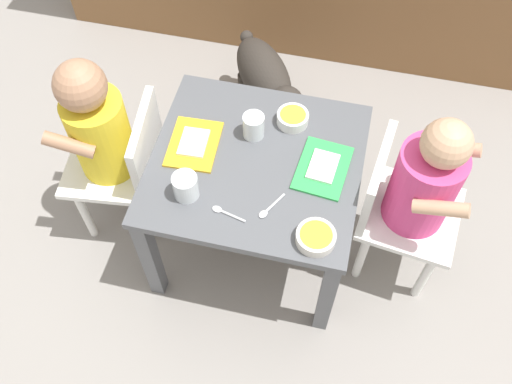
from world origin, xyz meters
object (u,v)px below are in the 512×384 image
(food_tray_right, at_px, (323,168))
(water_cup_left, at_px, (186,187))
(seated_child_right, at_px, (420,186))
(veggie_bowl_near, at_px, (316,237))
(dining_table, at_px, (256,177))
(water_cup_right, at_px, (254,127))
(dog, at_px, (267,79))
(cereal_bowl_right_side, at_px, (293,118))
(spoon_by_left_tray, at_px, (225,213))
(spoon_by_right_tray, at_px, (269,208))
(seated_child_left, at_px, (104,133))
(food_tray_left, at_px, (194,144))

(food_tray_right, xyz_separation_m, water_cup_left, (-0.34, -0.17, 0.03))
(seated_child_right, relative_size, veggie_bowl_near, 6.74)
(dining_table, height_order, water_cup_right, water_cup_right)
(dining_table, bearing_deg, food_tray_right, 5.24)
(dog, bearing_deg, cereal_bowl_right_side, -67.51)
(water_cup_left, relative_size, cereal_bowl_right_side, 0.80)
(seated_child_right, distance_m, spoon_by_left_tray, 0.54)
(seated_child_right, relative_size, spoon_by_right_tray, 7.50)
(food_tray_right, bearing_deg, dining_table, -174.76)
(dining_table, height_order, food_tray_right, food_tray_right)
(seated_child_left, bearing_deg, veggie_bowl_near, -17.84)
(veggie_bowl_near, distance_m, spoon_by_left_tray, 0.25)
(water_cup_left, distance_m, veggie_bowl_near, 0.37)
(seated_child_left, bearing_deg, cereal_bowl_right_side, 16.91)
(seated_child_left, relative_size, water_cup_left, 9.57)
(food_tray_right, bearing_deg, spoon_by_right_tray, -125.85)
(food_tray_right, bearing_deg, spoon_by_left_tray, -138.45)
(veggie_bowl_near, bearing_deg, spoon_by_left_tray, 173.85)
(seated_child_right, height_order, dog, seated_child_right)
(spoon_by_left_tray, height_order, spoon_by_right_tray, same)
(spoon_by_right_tray, bearing_deg, cereal_bowl_right_side, 89.69)
(cereal_bowl_right_side, relative_size, veggie_bowl_near, 0.90)
(water_cup_right, bearing_deg, seated_child_left, -168.03)
(seated_child_right, relative_size, food_tray_right, 3.47)
(dining_table, height_order, spoon_by_right_tray, spoon_by_right_tray)
(seated_child_left, height_order, veggie_bowl_near, seated_child_left)
(seated_child_left, height_order, dog, seated_child_left)
(dining_table, relative_size, dog, 1.40)
(food_tray_left, bearing_deg, spoon_by_right_tray, -32.11)
(seated_child_left, relative_size, spoon_by_left_tray, 7.15)
(dining_table, height_order, veggie_bowl_near, veggie_bowl_near)
(food_tray_right, distance_m, water_cup_right, 0.23)
(water_cup_right, xyz_separation_m, spoon_by_left_tray, (-0.01, -0.28, -0.03))
(veggie_bowl_near, bearing_deg, water_cup_left, 170.29)
(dog, distance_m, food_tray_right, 0.64)
(cereal_bowl_right_side, bearing_deg, veggie_bowl_near, -70.43)
(dining_table, bearing_deg, seated_child_left, 179.65)
(water_cup_right, height_order, cereal_bowl_right_side, water_cup_right)
(dog, height_order, food_tray_right, food_tray_right)
(dining_table, relative_size, spoon_by_left_tray, 5.97)
(food_tray_left, distance_m, spoon_by_right_tray, 0.30)
(food_tray_left, xyz_separation_m, spoon_by_right_tray, (0.26, -0.16, -0.00))
(food_tray_left, distance_m, water_cup_right, 0.18)
(dining_table, height_order, water_cup_left, water_cup_left)
(dog, height_order, cereal_bowl_right_side, cereal_bowl_right_side)
(seated_child_left, height_order, seated_child_right, seated_child_left)
(seated_child_left, relative_size, dog, 1.67)
(dining_table, distance_m, water_cup_left, 0.24)
(food_tray_right, bearing_deg, water_cup_right, 160.41)
(seated_child_right, height_order, food_tray_right, seated_child_right)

